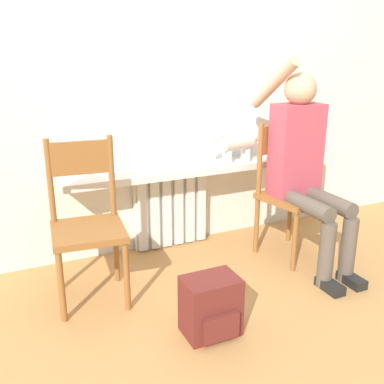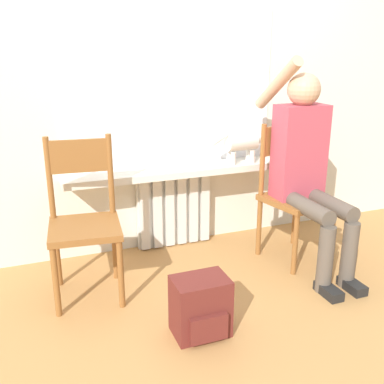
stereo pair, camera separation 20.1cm
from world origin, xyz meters
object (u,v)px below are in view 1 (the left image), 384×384
chair_left (87,221)px  cat (239,141)px  backpack (211,307)px  person (304,160)px  chair_right (290,190)px

chair_left → cat: chair_left is taller
cat → backpack: 1.42m
backpack → person: bearing=28.5°
person → backpack: (-0.98, -0.53, -0.58)m
chair_left → backpack: size_ratio=3.01×
person → backpack: bearing=-151.5°
person → backpack: person is taller
cat → person: bearing=-64.7°
chair_right → person: bearing=-97.0°
person → cat: person is taller
chair_right → cat: bearing=108.8°
chair_left → person: 1.50m
chair_left → cat: 1.34m
chair_right → chair_left: bearing=167.8°
cat → backpack: bearing=-126.4°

